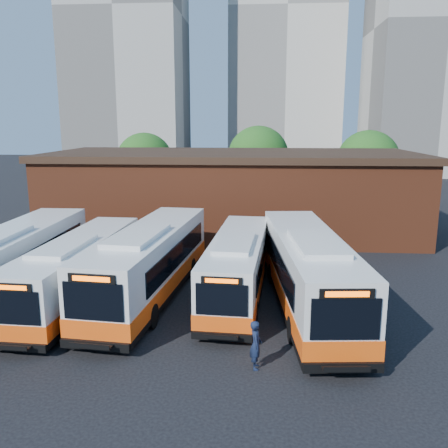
# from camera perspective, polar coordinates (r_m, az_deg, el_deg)

# --- Properties ---
(ground) EXTENTS (220.00, 220.00, 0.00)m
(ground) POSITION_cam_1_polar(r_m,az_deg,el_deg) (19.81, -2.17, -13.80)
(ground) COLOR black
(bus_farwest) EXTENTS (2.87, 13.55, 3.68)m
(bus_farwest) POSITION_cam_1_polar(r_m,az_deg,el_deg) (25.65, -24.11, -4.78)
(bus_farwest) COLOR silver
(bus_farwest) RESTS_ON ground
(bus_west) EXTENTS (3.08, 12.15, 3.28)m
(bus_west) POSITION_cam_1_polar(r_m,az_deg,el_deg) (24.32, -17.07, -5.57)
(bus_west) COLOR silver
(bus_west) RESTS_ON ground
(bus_midwest) EXTENTS (4.08, 13.63, 3.66)m
(bus_midwest) POSITION_cam_1_polar(r_m,az_deg,el_deg) (24.11, -8.91, -4.89)
(bus_midwest) COLOR silver
(bus_midwest) RESTS_ON ground
(bus_mideast) EXTENTS (3.22, 11.95, 3.22)m
(bus_mideast) POSITION_cam_1_polar(r_m,az_deg,el_deg) (24.01, 1.67, -5.33)
(bus_mideast) COLOR silver
(bus_mideast) RESTS_ON ground
(bus_east) EXTENTS (3.95, 13.76, 3.70)m
(bus_east) POSITION_cam_1_polar(r_m,az_deg,el_deg) (22.75, 10.08, -5.94)
(bus_east) COLOR silver
(bus_east) RESTS_ON ground
(transit_worker) EXTENTS (0.48, 0.69, 1.80)m
(transit_worker) POSITION_cam_1_polar(r_m,az_deg,el_deg) (17.45, 3.85, -14.30)
(transit_worker) COLOR #121C36
(transit_worker) RESTS_ON ground
(depot_building) EXTENTS (28.60, 12.60, 6.40)m
(depot_building) POSITION_cam_1_polar(r_m,az_deg,el_deg) (38.14, 1.06, 3.96)
(depot_building) COLOR brown
(depot_building) RESTS_ON ground
(tree_west) EXTENTS (6.00, 6.00, 7.65)m
(tree_west) POSITION_cam_1_polar(r_m,az_deg,el_deg) (51.29, -9.51, 7.45)
(tree_west) COLOR #382314
(tree_west) RESTS_ON ground
(tree_mid) EXTENTS (6.56, 6.56, 8.36)m
(tree_mid) POSITION_cam_1_polar(r_m,az_deg,el_deg) (51.83, 4.14, 8.11)
(tree_mid) COLOR #382314
(tree_mid) RESTS_ON ground
(tree_east) EXTENTS (6.24, 6.24, 7.96)m
(tree_east) POSITION_cam_1_polar(r_m,az_deg,el_deg) (50.08, 16.92, 7.20)
(tree_east) COLOR #382314
(tree_east) RESTS_ON ground
(tower_left) EXTENTS (20.00, 18.00, 56.20)m
(tower_left) POSITION_cam_1_polar(r_m,az_deg,el_deg) (94.83, -11.62, 23.53)
(tower_left) COLOR #ADA99F
(tower_left) RESTS_ON ground
(tower_center) EXTENTS (22.00, 20.00, 61.20)m
(tower_center) POSITION_cam_1_polar(r_m,az_deg,el_deg) (106.07, 7.35, 23.79)
(tower_center) COLOR beige
(tower_center) RESTS_ON ground
(tower_right) EXTENTS (18.00, 18.00, 49.20)m
(tower_right) POSITION_cam_1_polar(r_m,az_deg,el_deg) (91.52, 23.50, 21.02)
(tower_right) COLOR #ADA99F
(tower_right) RESTS_ON ground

